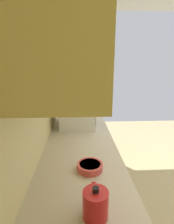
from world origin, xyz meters
TOP-DOWN VIEW (x-y plane):
  - wall_back at (0.00, 1.70)m, footprint 3.93×0.12m
  - counter_run at (-0.40, 1.34)m, footprint 3.00×0.64m
  - upper_cabinets at (-0.40, 1.47)m, footprint 2.04×0.35m
  - oven_range at (1.41, 1.33)m, footprint 0.64×0.64m
  - microwave at (0.28, 1.36)m, footprint 0.44×0.39m
  - bowl at (-0.62, 1.27)m, footprint 0.18×0.18m
  - kettle at (-1.00, 1.27)m, footprint 0.16×0.12m

SIDE VIEW (x-z plane):
  - counter_run at x=-0.40m, z-range 0.00..0.90m
  - oven_range at x=1.41m, z-range -0.07..1.00m
  - bowl at x=-0.62m, z-range 0.90..0.95m
  - kettle at x=-1.00m, z-range 0.89..1.05m
  - microwave at x=0.28m, z-range 0.90..1.20m
  - wall_back at x=0.00m, z-range 0.00..2.58m
  - upper_cabinets at x=-0.40m, z-range 1.52..2.19m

